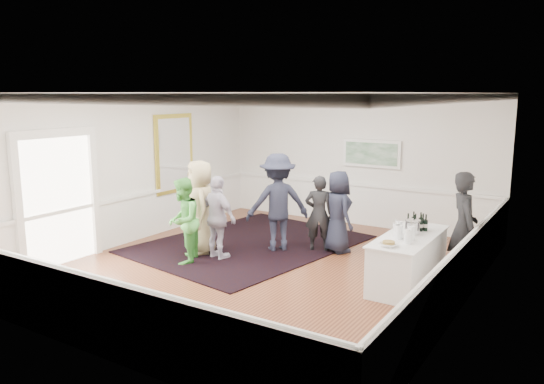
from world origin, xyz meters
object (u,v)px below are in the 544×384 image
Objects in this scene: guest_lilac at (218,218)px; guest_tan at (200,207)px; bartender at (464,227)px; serving_table at (408,260)px; nut_bowl at (389,244)px; guest_dark_b at (319,213)px; guest_navy at (338,212)px; ice_bucket at (412,227)px; guest_dark_a at (278,202)px; guest_green at (183,221)px.

guest_tan is at bearing -0.52° from guest_lilac.
guest_tan is (-4.85, -1.12, -0.01)m from bartender.
nut_bowl reaches higher than serving_table.
guest_dark_b is (1.40, 1.53, -0.04)m from guest_lilac.
guest_tan reaches higher than guest_lilac.
nut_bowl is (1.75, -1.89, 0.06)m from guest_navy.
guest_navy is at bearing 75.08° from guest_tan.
ice_bucket is (-0.71, -0.54, 0.01)m from bartender.
guest_lilac is at bearing 28.76° from guest_tan.
guest_tan is 2.41m from guest_dark_b.
bartender is at bearing 42.44° from serving_table.
bartender is 3.64m from guest_dark_a.
guest_navy reaches higher than ice_bucket.
guest_dark_a is 1.20× the size of guest_navy.
bartender is 1.16× the size of guest_green.
ice_bucket is at bearing 86.17° from serving_table.
nut_bowl is (2.11, -1.75, 0.11)m from guest_dark_b.
guest_dark_b is at bearing 77.16° from guest_tan.
ice_bucket is at bearing 80.83° from guest_green.
guest_navy is at bearing 149.03° from serving_table.
guest_dark_b is 2.36m from ice_bucket.
guest_dark_a is (-3.64, -0.12, 0.05)m from bartender.
guest_tan is 1.13× the size of guest_navy.
guest_dark_a is at bearing 64.16° from guest_navy.
ice_bucket is at bearing 48.94° from guest_tan.
guest_dark_b is at bearing 54.68° from bartender.
guest_tan reaches higher than guest_green.
guest_dark_a reaches higher than guest_tan.
guest_green reaches higher than nut_bowl.
bartender reaches higher than guest_dark_b.
guest_lilac is at bearing 76.49° from bartender.
guest_tan is at bearing -171.99° from ice_bucket.
guest_navy is 2.08m from ice_bucket.
guest_navy reaches higher than guest_lilac.
bartender is at bearing 61.08° from nut_bowl.
serving_table is 1.11m from bartender.
serving_table is 0.92m from nut_bowl.
ice_bucket is at bearing 97.60° from bartender.
guest_dark_a is (1.21, 1.00, 0.06)m from guest_tan.
guest_navy reaches higher than nut_bowl.
bartender is 4.49m from guest_lilac.
guest_green reaches higher than guest_dark_b.
guest_tan reaches higher than nut_bowl.
guest_green reaches higher than ice_bucket.
nut_bowl is at bearing -171.80° from guest_lilac.
bartender reaches higher than guest_lilac.
bartender is 2.93m from guest_dark_b.
guest_dark_a reaches higher than guest_green.
serving_table is 2.17m from guest_navy.
guest_green is 0.68m from guest_lilac.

